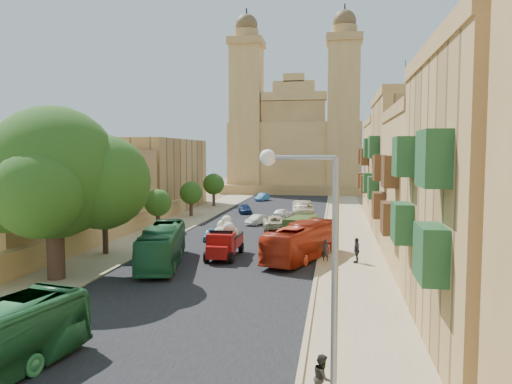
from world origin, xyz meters
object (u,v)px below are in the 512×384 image
(olive_pickup, at_px, (301,227))
(pedestrian_b, at_px, (322,378))
(street_tree_a, at_px, (105,207))
(pedestrian_c, at_px, (357,250))
(car_blue_a, at_px, (211,234))
(street_tree_c, at_px, (191,193))
(bus_green_north, at_px, (162,246))
(church, at_px, (296,146))
(street_tree_d, at_px, (214,184))
(street_tree_b, at_px, (158,203))
(car_dkblue, at_px, (245,209))
(car_cream, at_px, (275,222))
(streetlamp, at_px, (317,263))
(car_white_a, at_px, (257,220))
(car_blue_b, at_px, (262,197))
(ficus_tree, at_px, (55,177))
(red_truck, at_px, (225,240))
(car_white_b, at_px, (282,213))
(pedestrian_a, at_px, (325,250))
(bus_cream_east, at_px, (303,215))
(bus_red_east, at_px, (302,242))

(olive_pickup, relative_size, pedestrian_b, 3.27)
(street_tree_a, height_order, pedestrian_c, street_tree_a)
(car_blue_a, height_order, pedestrian_b, pedestrian_b)
(street_tree_c, xyz_separation_m, bus_green_north, (5.90, -27.14, -1.52))
(church, height_order, olive_pickup, church)
(street_tree_c, height_order, street_tree_d, street_tree_d)
(street_tree_c, xyz_separation_m, olive_pickup, (14.95, -13.70, -1.99))
(street_tree_b, relative_size, pedestrian_c, 2.31)
(street_tree_a, height_order, car_dkblue, street_tree_a)
(street_tree_c, distance_m, car_cream, 15.13)
(olive_pickup, bearing_deg, streetlamp, -85.38)
(car_white_a, bearing_deg, street_tree_a, -94.31)
(olive_pickup, bearing_deg, street_tree_a, -145.43)
(street_tree_a, bearing_deg, car_blue_a, 47.44)
(car_blue_b, xyz_separation_m, pedestrian_b, (11.81, -66.68, 0.16))
(car_blue_a, relative_size, car_dkblue, 0.81)
(olive_pickup, height_order, car_cream, olive_pickup)
(car_blue_b, bearing_deg, church, 93.03)
(ficus_tree, height_order, red_truck, ficus_tree)
(bus_green_north, bearing_deg, streetlamp, -72.66)
(church, relative_size, street_tree_d, 7.33)
(street_tree_c, height_order, car_cream, street_tree_c)
(car_white_a, height_order, car_white_b, car_white_b)
(street_tree_a, relative_size, pedestrian_a, 3.41)
(olive_pickup, distance_m, bus_cream_east, 6.72)
(car_blue_a, bearing_deg, bus_red_east, -44.52)
(bus_red_east, xyz_separation_m, pedestrian_a, (1.76, -0.17, -0.56))
(street_tree_c, relative_size, car_white_b, 1.26)
(car_blue_b, bearing_deg, car_cream, -65.55)
(streetlamp, bearing_deg, ficus_tree, 136.93)
(street_tree_b, distance_m, olive_pickup, 15.17)
(bus_green_north, xyz_separation_m, car_white_a, (3.60, 20.88, -0.86))
(car_cream, bearing_deg, streetlamp, 88.63)
(street_tree_c, bearing_deg, bus_red_east, -56.46)
(bus_cream_east, height_order, car_blue_b, bus_cream_east)
(street_tree_d, bearing_deg, car_white_a, -62.52)
(ficus_tree, xyz_separation_m, street_tree_d, (-0.60, 43.99, -3.24))
(red_truck, distance_m, bus_red_east, 5.99)
(car_cream, relative_size, car_dkblue, 1.33)
(ficus_tree, bearing_deg, street_tree_c, 91.07)
(street_tree_a, distance_m, red_truck, 10.03)
(street_tree_a, bearing_deg, pedestrian_c, -0.65)
(car_white_b, distance_m, pedestrian_a, 24.59)
(street_tree_c, bearing_deg, car_blue_b, 74.30)
(bus_red_east, xyz_separation_m, pedestrian_c, (4.03, -0.48, -0.45))
(ficus_tree, height_order, pedestrian_a, ficus_tree)
(pedestrian_c, bearing_deg, olive_pickup, -161.75)
(red_truck, distance_m, olive_pickup, 11.42)
(street_tree_d, xyz_separation_m, olive_pickup, (14.95, -25.70, -2.36))
(street_tree_a, distance_m, olive_pickup, 18.37)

